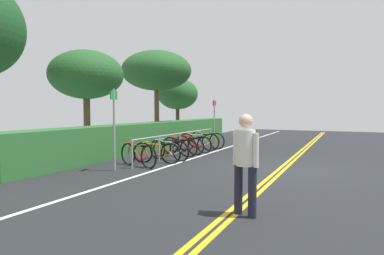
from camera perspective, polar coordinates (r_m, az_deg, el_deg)
name	(u,v)px	position (r m, az deg, el deg)	size (l,w,h in m)	color
ground_plane	(282,170)	(10.24, 14.90, -7.00)	(37.96, 13.48, 0.05)	#232628
centre_line_yellow_inner	(284,170)	(10.22, 15.34, -6.87)	(34.17, 0.10, 0.00)	gold
centre_line_yellow_outer	(279,169)	(10.25, 14.46, -6.83)	(34.17, 0.10, 0.00)	gold
bike_lane_stripe_white	(182,162)	(11.27, -1.77, -5.83)	(34.17, 0.12, 0.00)	white
bike_rack	(180,139)	(12.70, -2.08, -1.89)	(6.19, 0.05, 0.87)	#9EA0A5
bicycle_0	(138,155)	(10.51, -9.10, -4.62)	(0.63, 1.66, 0.74)	black
bicycle_1	(157,153)	(11.08, -5.99, -4.26)	(0.47, 1.65, 0.72)	black
bicycle_2	(169,150)	(11.72, -3.93, -3.82)	(0.52, 1.75, 0.73)	black
bicycle_3	(175,148)	(12.49, -2.82, -3.45)	(0.66, 1.60, 0.70)	black
bicycle_4	(183,146)	(13.15, -1.52, -3.09)	(0.46, 1.77, 0.71)	black
bicycle_5	(193,144)	(13.77, 0.18, -2.79)	(0.46, 1.78, 0.72)	black
bicycle_6	(198,142)	(14.37, 1.08, -2.43)	(0.68, 1.73, 0.77)	black
bicycle_7	(206,140)	(15.12, 2.45, -2.19)	(0.46, 1.77, 0.76)	black
pedestrian	(245,158)	(5.60, 9.04, -5.05)	(0.32, 0.47, 1.68)	#1E1E2D
sign_post_near	(114,122)	(9.74, -13.04, 0.92)	(0.36, 0.08, 2.33)	gray
sign_post_far	(214,118)	(16.38, 3.80, 1.66)	(0.36, 0.06, 2.22)	gray
hedge_backdrop	(153,136)	(15.05, -6.69, -1.36)	(15.14, 1.03, 1.17)	#2D6B30
tree_mid	(86,75)	(13.49, -17.45, 8.44)	(2.78, 2.78, 3.98)	brown
tree_far_right	(157,71)	(16.98, -6.02, 9.49)	(3.45, 3.45, 4.64)	brown
tree_extra	(178,94)	(20.29, -2.46, 5.67)	(2.43, 2.43, 3.60)	#473323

